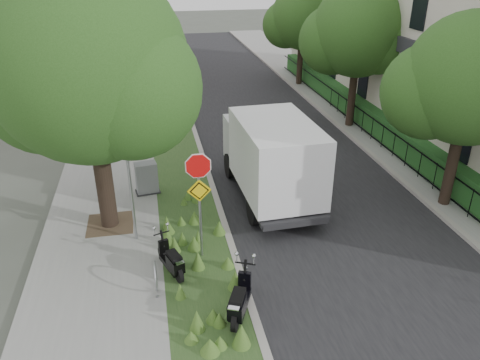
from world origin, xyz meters
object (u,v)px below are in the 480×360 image
object	(u,v)px
scooter_far	(239,304)
box_truck	(271,155)
sign_assembly	(199,185)
utility_cabinet	(147,178)
scooter_near	(173,263)

from	to	relation	value
scooter_far	box_truck	xyz separation A→B (m)	(2.23, 5.71, 1.13)
sign_assembly	utility_cabinet	distance (m)	4.71
box_truck	scooter_near	bearing A→B (deg)	-133.64
sign_assembly	scooter_near	distance (m)	2.16
utility_cabinet	scooter_far	bearing A→B (deg)	-74.05
scooter_near	utility_cabinet	distance (m)	4.90
scooter_near	scooter_far	size ratio (longest dim) A/B	0.92
sign_assembly	box_truck	xyz separation A→B (m)	(2.77, 3.09, -0.69)
sign_assembly	utility_cabinet	xyz separation A→B (m)	(-1.40, 4.17, -1.68)
scooter_far	box_truck	size ratio (longest dim) A/B	0.28
scooter_near	box_truck	distance (m)	5.36
box_truck	scooter_far	bearing A→B (deg)	-111.32
scooter_near	box_truck	xyz separation A→B (m)	(3.61, 3.79, 1.17)
box_truck	utility_cabinet	distance (m)	4.42
utility_cabinet	scooter_near	bearing A→B (deg)	-83.47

